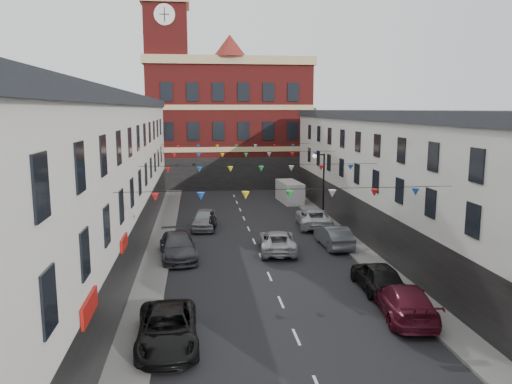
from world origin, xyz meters
name	(u,v)px	position (x,y,z in m)	size (l,w,h in m)	color
ground	(270,277)	(0.00, 0.00, 0.00)	(160.00, 160.00, 0.00)	black
pavement_left	(154,269)	(-6.90, 2.00, 0.07)	(1.80, 64.00, 0.15)	#605E5B
pavement_right	(371,261)	(6.90, 2.00, 0.07)	(1.80, 64.00, 0.15)	#605E5B
terrace_left	(62,188)	(-11.78, 1.00, 5.35)	(8.40, 56.00, 10.70)	silver
terrace_right	(455,189)	(11.78, 1.00, 4.85)	(8.40, 56.00, 9.70)	silver
civic_building	(228,122)	(0.00, 37.95, 8.14)	(20.60, 13.30, 18.50)	maroon
clock_tower	(167,66)	(-7.50, 35.00, 14.93)	(5.60, 5.60, 30.00)	maroon
distant_hill	(197,136)	(-4.00, 62.00, 5.00)	(40.00, 14.00, 10.00)	#2B4721
street_lamp	(321,178)	(6.55, 14.00, 3.90)	(1.10, 0.36, 6.00)	black
car_left_c	(167,329)	(-5.50, -8.13, 0.75)	(2.49, 5.39, 1.50)	black
car_left_d	(178,246)	(-5.50, 4.41, 0.81)	(2.26, 5.55, 1.61)	#3A3B41
car_left_e	(205,219)	(-3.60, 12.54, 0.81)	(1.92, 4.77, 1.62)	gray
car_right_c	(404,301)	(5.50, -6.50, 0.80)	(2.23, 5.49, 1.59)	#531021
car_right_d	(378,276)	(5.50, -2.98, 0.82)	(1.93, 4.79, 1.63)	black
car_right_e	(334,236)	(5.50, 5.85, 0.79)	(1.68, 4.81, 1.59)	#4B4E53
car_right_f	(313,217)	(5.50, 12.15, 0.79)	(2.62, 5.67, 1.58)	silver
moving_car	(277,241)	(1.30, 5.14, 0.74)	(2.47, 5.36, 1.49)	#AFB1B7
white_van	(290,192)	(5.60, 23.46, 1.10)	(1.92, 4.98, 2.20)	silver
pedestrian	(213,223)	(-3.00, 10.59, 0.93)	(0.68, 0.44, 1.85)	black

